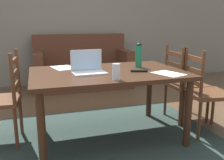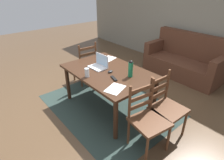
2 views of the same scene
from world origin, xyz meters
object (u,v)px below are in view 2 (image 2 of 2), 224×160
Objects in this scene: laptop at (99,64)px; tv_remote at (114,78)px; chair_right_far at (166,107)px; chair_left_far at (85,63)px; dining_table at (108,75)px; water_bottle at (131,68)px; computer_mouse at (110,71)px; couch at (185,61)px; chair_right_near at (148,119)px; drinking_glass at (87,73)px.

tv_remote is at bearing -11.34° from laptop.
laptop is at bearing 95.56° from tv_remote.
laptop reaches higher than chair_right_far.
tv_remote is (1.36, -0.33, 0.28)m from chair_left_far.
dining_table is 1.10m from chair_left_far.
water_bottle is at bearing 14.06° from laptop.
laptop is at bearing 176.43° from computer_mouse.
water_bottle is (0.40, 0.13, 0.23)m from dining_table.
dining_table is 4.69× the size of laptop.
couch is at bearing 20.21° from tv_remote.
computer_mouse is at bearing 1.07° from laptop.
chair_right_far and chair_left_far have the same top height.
chair_right_near and chair_left_far have the same top height.
dining_table is at bearing -93.97° from couch.
couch is at bearing 85.78° from drinking_glass.
tv_remote is at bearing -13.62° from chair_left_far.
couch is 18.00× the size of computer_mouse.
chair_right_far is 1.30m from drinking_glass.
dining_table is 1.63× the size of chair_left_far.
chair_right_far is at bearing 28.73° from drinking_glass.
tv_remote is (0.14, -2.39, 0.39)m from couch.
chair_right_near is 6.64× the size of drinking_glass.
dining_table is 0.86× the size of couch.
dining_table is at bearing 6.67° from laptop.
couch is 2.43m from tv_remote.
tv_remote is at bearing -86.68° from couch.
laptop is 1.21× the size of water_bottle.
chair_right_far is 0.79m from water_bottle.
couch reaches higher than dining_table.
water_bottle is at bearing 20.21° from computer_mouse.
water_bottle is at bearing -173.18° from chair_right_far.
tv_remote is (-0.10, -0.25, -0.13)m from water_bottle.
chair_left_far is at bearing 165.04° from laptop.
chair_right_near is at bearing -78.60° from tv_remote.
laptop reaches higher than drinking_glass.
computer_mouse is at bearing 169.58° from chair_right_near.
chair_right_far is 6.64× the size of drinking_glass.
laptop reaches higher than chair_right_near.
chair_right_near is 5.59× the size of tv_remote.
couch is (-0.91, 2.46, -0.11)m from chair_right_near.
couch reaches higher than chair_left_far.
laptop is at bearing -173.33° from dining_table.
chair_left_far is (-2.13, 0.40, 0.00)m from chair_right_near.
dining_table is 5.66× the size of water_bottle.
laptop is (-1.28, -0.23, 0.33)m from chair_right_far.
chair_right_far is 3.47× the size of water_bottle.
drinking_glass is 0.40m from computer_mouse.
computer_mouse is at bearing -11.00° from chair_left_far.
tv_remote is (-0.77, -0.33, 0.28)m from chair_right_far.
chair_right_near is at bearing -10.73° from chair_left_far.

